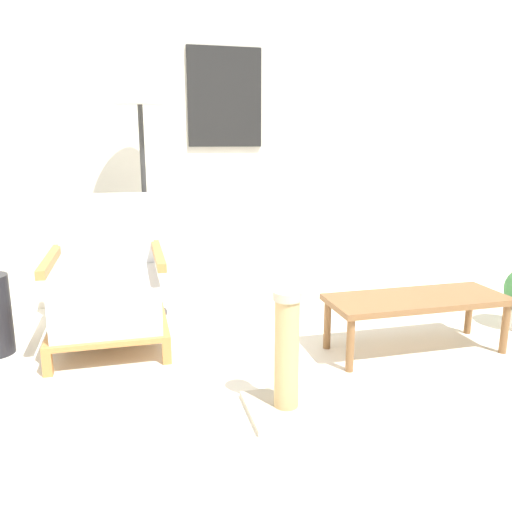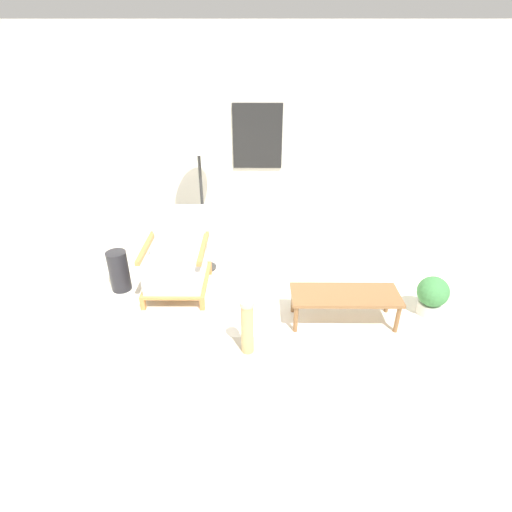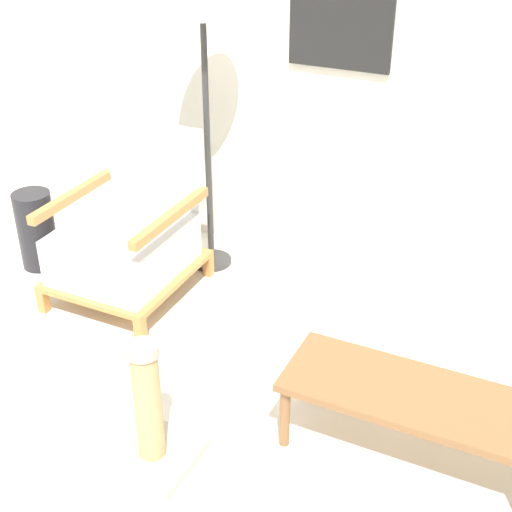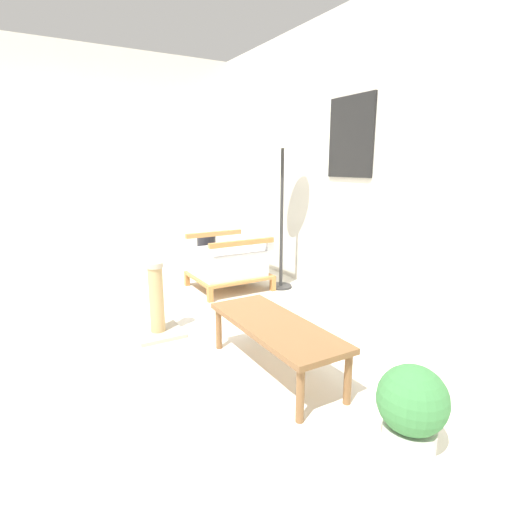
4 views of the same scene
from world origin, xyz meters
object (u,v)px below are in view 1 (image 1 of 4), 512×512
armchair (108,290)px  coffee_table (417,303)px  scratching_post (286,370)px  floor_lamp (140,104)px

armchair → coffee_table: size_ratio=0.84×
coffee_table → scratching_post: (-0.96, -0.47, -0.09)m
armchair → floor_lamp: (0.26, 0.46, 1.13)m
floor_lamp → scratching_post: (0.55, -1.52, -1.26)m
armchair → scratching_post: size_ratio=1.54×
floor_lamp → coffee_table: bearing=-34.8°
coffee_table → floor_lamp: bearing=145.2°
floor_lamp → coffee_table: size_ratio=1.58×
armchair → coffee_table: (1.77, -0.58, -0.04)m
armchair → floor_lamp: floor_lamp is taller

